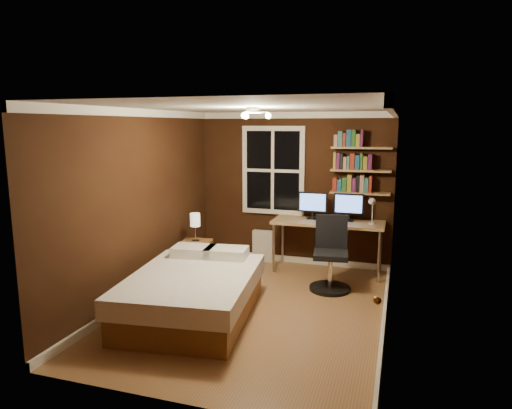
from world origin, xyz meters
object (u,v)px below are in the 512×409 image
(nightstand, at_px, (196,259))
(monitor_right, at_px, (349,208))
(desk_lamp, at_px, (372,211))
(monitor_left, at_px, (313,206))
(office_chair, at_px, (331,261))
(bedside_lamp, at_px, (195,227))
(desk, at_px, (328,225))
(bed, at_px, (194,293))
(radiator, at_px, (263,246))

(nightstand, bearing_deg, monitor_right, 14.24)
(monitor_right, xyz_separation_m, desk_lamp, (0.37, -0.18, 0.00))
(monitor_left, bearing_deg, office_chair, -63.34)
(bedside_lamp, height_order, desk, bedside_lamp)
(desk, distance_m, monitor_right, 0.42)
(nightstand, bearing_deg, bedside_lamp, 0.00)
(bed, relative_size, nightstand, 3.90)
(bedside_lamp, xyz_separation_m, monitor_left, (1.62, 0.91, 0.27))
(desk, xyz_separation_m, monitor_right, (0.30, 0.09, 0.28))
(bed, distance_m, radiator, 2.44)
(monitor_right, bearing_deg, desk, -163.89)
(radiator, relative_size, monitor_left, 1.16)
(bed, height_order, desk_lamp, desk_lamp)
(monitor_left, relative_size, desk_lamp, 1.04)
(monitor_left, xyz_separation_m, monitor_right, (0.56, 0.00, 0.00))
(radiator, xyz_separation_m, desk, (1.13, -0.24, 0.49))
(monitor_left, height_order, desk_lamp, desk_lamp)
(nightstand, xyz_separation_m, desk, (1.89, 0.82, 0.48))
(bed, bearing_deg, desk, 52.73)
(radiator, relative_size, desk, 0.31)
(desk, xyz_separation_m, desk_lamp, (0.66, -0.09, 0.28))
(bed, height_order, monitor_left, monitor_left)
(nightstand, distance_m, monitor_left, 2.01)
(desk_lamp, bearing_deg, desk, 172.07)
(nightstand, relative_size, monitor_right, 1.19)
(desk_lamp, bearing_deg, office_chair, -126.58)
(radiator, distance_m, office_chair, 1.64)
(desk, xyz_separation_m, monitor_left, (-0.26, 0.09, 0.28))
(bed, relative_size, desk_lamp, 4.84)
(desk, relative_size, monitor_left, 3.75)
(office_chair, bearing_deg, bed, -143.11)
(monitor_right, bearing_deg, office_chair, -98.93)
(nightstand, xyz_separation_m, monitor_right, (2.19, 0.91, 0.76))
(bedside_lamp, distance_m, radiator, 1.40)
(radiator, distance_m, desk, 1.26)
(bedside_lamp, relative_size, desk, 0.25)
(bed, distance_m, nightstand, 1.50)
(bedside_lamp, xyz_separation_m, desk, (1.89, 0.82, -0.01))
(bedside_lamp, height_order, office_chair, office_chair)
(bedside_lamp, bearing_deg, monitor_left, 29.16)
(monitor_left, bearing_deg, monitor_right, 0.00)
(bed, xyz_separation_m, bedside_lamp, (-0.61, 1.37, 0.48))
(bedside_lamp, relative_size, monitor_left, 0.95)
(bedside_lamp, bearing_deg, office_chair, 1.51)
(monitor_right, bearing_deg, desk_lamp, -25.98)
(desk, bearing_deg, office_chair, -77.94)
(office_chair, bearing_deg, monitor_right, 73.36)
(desk, bearing_deg, bed, -120.32)
(nightstand, distance_m, bedside_lamp, 0.49)
(nightstand, distance_m, desk, 2.11)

